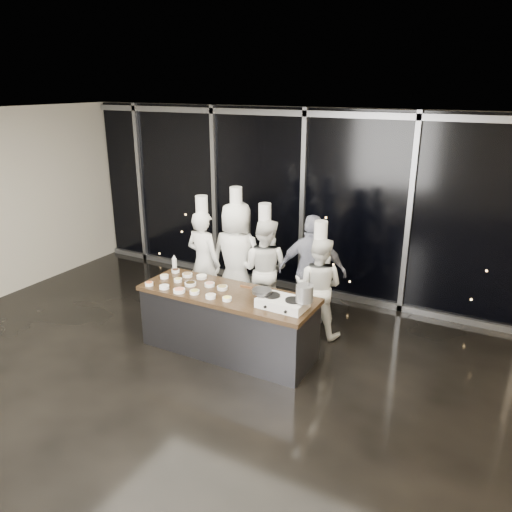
# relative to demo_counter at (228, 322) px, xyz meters

# --- Properties ---
(ground) EXTENTS (9.00, 9.00, 0.00)m
(ground) POSITION_rel_demo_counter_xyz_m (0.00, -0.90, -0.45)
(ground) COLOR black
(ground) RESTS_ON ground
(room_shell) EXTENTS (9.02, 7.02, 3.21)m
(room_shell) POSITION_rel_demo_counter_xyz_m (0.18, -0.90, 1.79)
(room_shell) COLOR beige
(room_shell) RESTS_ON ground
(window_wall) EXTENTS (8.90, 0.11, 3.20)m
(window_wall) POSITION_rel_demo_counter_xyz_m (0.00, 2.53, 1.14)
(window_wall) COLOR black
(window_wall) RESTS_ON ground
(demo_counter) EXTENTS (2.46, 0.86, 0.90)m
(demo_counter) POSITION_rel_demo_counter_xyz_m (0.00, 0.00, 0.00)
(demo_counter) COLOR #3B3B41
(demo_counter) RESTS_ON ground
(stove) EXTENTS (0.62, 0.41, 0.14)m
(stove) POSITION_rel_demo_counter_xyz_m (0.86, -0.08, 0.51)
(stove) COLOR silver
(stove) RESTS_ON demo_counter
(frying_pan) EXTENTS (0.45, 0.26, 0.04)m
(frying_pan) POSITION_rel_demo_counter_xyz_m (0.55, -0.08, 0.61)
(frying_pan) COLOR slate
(frying_pan) RESTS_ON stove
(stock_pot) EXTENTS (0.22, 0.22, 0.21)m
(stock_pot) POSITION_rel_demo_counter_xyz_m (1.15, -0.07, 0.69)
(stock_pot) COLOR #A7A7A9
(stock_pot) RESTS_ON stove
(prep_bowls) EXTENTS (1.34, 0.72, 0.05)m
(prep_bowls) POSITION_rel_demo_counter_xyz_m (-0.56, -0.06, 0.47)
(prep_bowls) COLOR white
(prep_bowls) RESTS_ON demo_counter
(squeeze_bottle) EXTENTS (0.07, 0.07, 0.25)m
(squeeze_bottle) POSITION_rel_demo_counter_xyz_m (-1.14, 0.34, 0.56)
(squeeze_bottle) COLOR silver
(squeeze_bottle) RESTS_ON demo_counter
(chef_far_left) EXTENTS (0.67, 0.48, 1.94)m
(chef_far_left) POSITION_rel_demo_counter_xyz_m (-1.01, 0.92, 0.42)
(chef_far_left) COLOR white
(chef_far_left) RESTS_ON ground
(chef_left) EXTENTS (0.95, 0.67, 2.08)m
(chef_left) POSITION_rel_demo_counter_xyz_m (-0.54, 1.17, 0.48)
(chef_left) COLOR white
(chef_left) RESTS_ON ground
(chef_center) EXTENTS (0.84, 0.67, 1.87)m
(chef_center) POSITION_rel_demo_counter_xyz_m (-0.06, 1.20, 0.38)
(chef_center) COLOR white
(chef_center) RESTS_ON ground
(guest) EXTENTS (1.10, 0.65, 1.75)m
(guest) POSITION_rel_demo_counter_xyz_m (0.68, 1.32, 0.42)
(guest) COLOR #15193C
(guest) RESTS_ON ground
(chef_right) EXTENTS (0.77, 0.62, 1.75)m
(chef_right) POSITION_rel_demo_counter_xyz_m (0.89, 1.07, 0.32)
(chef_right) COLOR white
(chef_right) RESTS_ON ground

